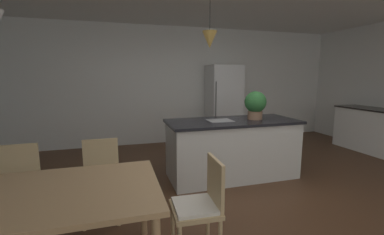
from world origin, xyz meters
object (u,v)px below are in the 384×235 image
object	(u,v)px
chair_kitchen_end	(201,204)
chair_far_left	(17,186)
kitchen_island	(232,148)
potted_plant_on_island	(255,104)
refrigerator	(223,104)
chair_far_right	(101,177)
dining_table	(33,202)

from	to	relation	value
chair_kitchen_end	chair_far_left	world-z (taller)	same
kitchen_island	potted_plant_on_island	xyz separation A→B (m)	(0.38, 0.00, 0.68)
chair_kitchen_end	kitchen_island	bearing A→B (deg)	56.65
chair_kitchen_end	refrigerator	xyz separation A→B (m)	(1.77, 3.63, 0.44)
refrigerator	potted_plant_on_island	world-z (taller)	refrigerator
chair_far_right	potted_plant_on_island	xyz separation A→B (m)	(2.28, 0.69, 0.67)
kitchen_island	potted_plant_on_island	size ratio (longest dim) A/B	4.59
chair_kitchen_end	chair_far_right	xyz separation A→B (m)	(-0.86, 0.88, 0.00)
chair_kitchen_end	kitchen_island	size ratio (longest dim) A/B	0.43
chair_kitchen_end	kitchen_island	distance (m)	1.89
refrigerator	chair_far_right	bearing A→B (deg)	-133.76
chair_far_right	kitchen_island	world-z (taller)	kitchen_island
chair_far_left	kitchen_island	bearing A→B (deg)	14.37
chair_far_right	potted_plant_on_island	world-z (taller)	potted_plant_on_island
chair_far_right	chair_far_left	xyz separation A→B (m)	(-0.81, -0.00, 0.00)
refrigerator	potted_plant_on_island	bearing A→B (deg)	-99.68
chair_far_left	kitchen_island	size ratio (longest dim) A/B	0.43
dining_table	chair_kitchen_end	distance (m)	1.28
kitchen_island	potted_plant_on_island	distance (m)	0.78
refrigerator	chair_kitchen_end	bearing A→B (deg)	-115.98
chair_far_right	potted_plant_on_island	distance (m)	2.47
chair_kitchen_end	refrigerator	distance (m)	4.06
chair_kitchen_end	potted_plant_on_island	bearing A→B (deg)	48.02
dining_table	potted_plant_on_island	size ratio (longest dim) A/B	4.08
dining_table	chair_far_left	distance (m)	0.99
chair_far_left	potted_plant_on_island	world-z (taller)	potted_plant_on_island
chair_kitchen_end	chair_far_left	size ratio (longest dim) A/B	1.00
chair_kitchen_end	refrigerator	size ratio (longest dim) A/B	0.48
dining_table	chair_far_left	xyz separation A→B (m)	(-0.40, 0.88, -0.20)
chair_far_left	refrigerator	distance (m)	4.42
kitchen_island	refrigerator	bearing A→B (deg)	70.40
kitchen_island	dining_table	bearing A→B (deg)	-145.66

